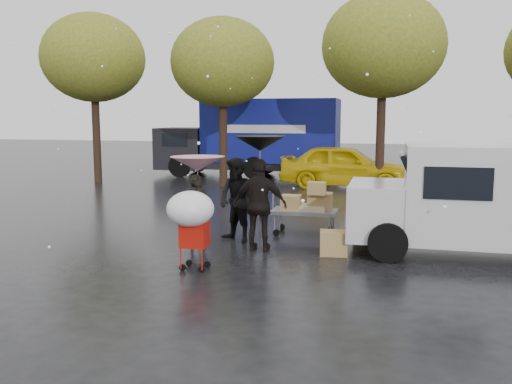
% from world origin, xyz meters
% --- Properties ---
extents(ground, '(90.00, 90.00, 0.00)m').
position_xyz_m(ground, '(0.00, 0.00, 0.00)').
color(ground, black).
rests_on(ground, ground).
extents(person_pink, '(0.64, 0.67, 1.54)m').
position_xyz_m(person_pink, '(-1.07, 0.41, 0.77)').
color(person_pink, black).
rests_on(person_pink, ground).
extents(person_middle, '(1.13, 1.04, 1.86)m').
position_xyz_m(person_middle, '(-0.38, 1.00, 0.93)').
color(person_middle, black).
rests_on(person_middle, ground).
extents(person_black, '(1.12, 0.48, 1.91)m').
position_xyz_m(person_black, '(0.30, 0.33, 0.95)').
color(person_black, black).
rests_on(person_black, ground).
extents(umbrella_pink, '(1.15, 1.15, 1.92)m').
position_xyz_m(umbrella_pink, '(-1.07, 0.41, 1.77)').
color(umbrella_pink, '#4C4C4C').
rests_on(umbrella_pink, ground).
extents(umbrella_black, '(1.04, 1.04, 2.36)m').
position_xyz_m(umbrella_black, '(0.30, 0.33, 2.21)').
color(umbrella_black, '#4C4C4C').
rests_on(umbrella_black, ground).
extents(vendor_cart, '(1.52, 0.80, 1.27)m').
position_xyz_m(vendor_cart, '(1.04, 2.03, 0.73)').
color(vendor_cart, slate).
rests_on(vendor_cart, ground).
extents(shopping_cart, '(0.84, 0.84, 1.46)m').
position_xyz_m(shopping_cart, '(-0.52, -1.47, 1.06)').
color(shopping_cart, red).
rests_on(shopping_cart, ground).
extents(white_van, '(4.91, 2.18, 2.20)m').
position_xyz_m(white_van, '(4.69, 1.02, 1.16)').
color(white_van, silver).
rests_on(white_van, ground).
extents(blue_truck, '(8.30, 2.60, 3.50)m').
position_xyz_m(blue_truck, '(-3.22, 13.76, 1.76)').
color(blue_truck, navy).
rests_on(blue_truck, ground).
extents(box_ground_near, '(0.58, 0.49, 0.48)m').
position_xyz_m(box_ground_near, '(1.82, 0.34, 0.24)').
color(box_ground_near, olive).
rests_on(box_ground_near, ground).
extents(box_ground_far, '(0.58, 0.50, 0.39)m').
position_xyz_m(box_ground_far, '(2.41, 1.75, 0.20)').
color(box_ground_far, olive).
rests_on(box_ground_far, ground).
extents(yellow_taxi, '(4.98, 2.10, 1.68)m').
position_xyz_m(yellow_taxi, '(1.16, 10.77, 0.84)').
color(yellow_taxi, gold).
rests_on(yellow_taxi, ground).
extents(tree_row, '(21.60, 4.40, 7.12)m').
position_xyz_m(tree_row, '(-0.47, 10.00, 5.02)').
color(tree_row, black).
rests_on(tree_row, ground).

